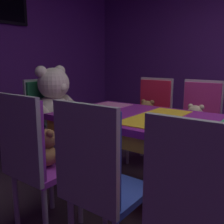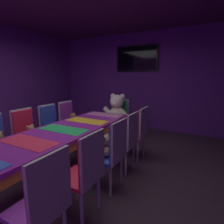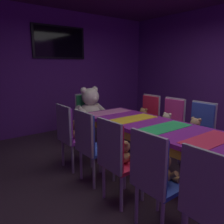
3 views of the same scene
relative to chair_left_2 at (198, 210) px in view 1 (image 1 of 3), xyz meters
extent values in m
cylinder|color=#4C3826|center=(1.25, 1.33, -0.25)|extent=(0.07, 0.07, 0.69)
cylinder|color=#4C3826|center=(0.49, 1.33, -0.25)|extent=(0.07, 0.07, 0.69)
cube|color=yellow|center=(0.87, 0.64, 0.15)|extent=(0.77, 0.32, 0.01)
cube|color=pink|center=(0.87, 1.26, 0.15)|extent=(0.77, 0.32, 0.01)
cube|color=red|center=(-0.06, 0.00, 0.11)|extent=(0.05, 0.38, 0.50)
cube|color=#B2B2B7|center=(-0.08, 0.00, 0.11)|extent=(0.03, 0.41, 0.55)
ellipsoid|color=#9E7247|center=(0.12, 0.00, -0.06)|extent=(0.16, 0.16, 0.13)
sphere|color=#9E7247|center=(0.14, 0.00, 0.05)|extent=(0.13, 0.13, 0.13)
sphere|color=tan|center=(0.18, 0.00, 0.04)|extent=(0.05, 0.05, 0.05)
sphere|color=#9E7247|center=(0.12, 0.05, 0.10)|extent=(0.05, 0.05, 0.05)
sphere|color=#9E7247|center=(0.12, -0.05, 0.10)|extent=(0.05, 0.05, 0.05)
cylinder|color=#9E7247|center=(0.16, 0.08, -0.05)|extent=(0.05, 0.12, 0.11)
cylinder|color=#9E7247|center=(0.23, 0.04, -0.11)|extent=(0.06, 0.12, 0.06)
cylinder|color=#9E7247|center=(0.23, -0.04, -0.11)|extent=(0.06, 0.12, 0.06)
cube|color=#2D47B2|center=(0.14, 0.56, -0.16)|extent=(0.40, 0.40, 0.04)
cube|color=#2D47B2|center=(-0.04, 0.56, 0.11)|extent=(0.05, 0.38, 0.50)
cube|color=#B2B2B7|center=(-0.06, 0.56, 0.11)|extent=(0.03, 0.41, 0.55)
cylinder|color=#B2B2B7|center=(0.30, 0.72, -0.39)|extent=(0.04, 0.04, 0.42)
cylinder|color=#B2B2B7|center=(0.30, 0.40, -0.39)|extent=(0.04, 0.04, 0.42)
cube|color=purple|center=(0.13, 1.10, -0.16)|extent=(0.40, 0.40, 0.04)
cube|color=purple|center=(-0.05, 1.10, 0.11)|extent=(0.05, 0.38, 0.50)
cube|color=#B2B2B7|center=(-0.07, 1.10, 0.11)|extent=(0.03, 0.41, 0.55)
cylinder|color=#B2B2B7|center=(0.29, 1.26, -0.39)|extent=(0.04, 0.04, 0.42)
cylinder|color=#B2B2B7|center=(0.29, 0.94, -0.39)|extent=(0.04, 0.04, 0.42)
cylinder|color=#B2B2B7|center=(-0.03, 1.26, -0.39)|extent=(0.04, 0.04, 0.42)
cylinder|color=#B2B2B7|center=(-0.03, 0.94, -0.39)|extent=(0.04, 0.04, 0.42)
ellipsoid|color=olive|center=(0.13, 1.10, -0.06)|extent=(0.17, 0.17, 0.14)
sphere|color=olive|center=(0.15, 1.10, 0.06)|extent=(0.14, 0.14, 0.14)
sphere|color=#AE7747|center=(0.19, 1.10, 0.05)|extent=(0.05, 0.05, 0.05)
sphere|color=olive|center=(0.13, 1.15, 0.11)|extent=(0.05, 0.05, 0.05)
sphere|color=olive|center=(0.13, 1.05, 0.11)|extent=(0.05, 0.05, 0.05)
cylinder|color=olive|center=(0.17, 1.18, -0.05)|extent=(0.05, 0.12, 0.11)
cylinder|color=olive|center=(0.17, 1.01, -0.05)|extent=(0.05, 0.12, 0.11)
cylinder|color=olive|center=(0.24, 1.14, -0.11)|extent=(0.06, 0.13, 0.06)
cylinder|color=olive|center=(0.24, 1.05, -0.11)|extent=(0.06, 0.13, 0.06)
cube|color=#CC338C|center=(1.60, 0.57, -0.16)|extent=(0.40, 0.40, 0.04)
cube|color=#CC338C|center=(1.78, 0.57, 0.11)|extent=(0.05, 0.38, 0.50)
cube|color=#B2B2B7|center=(1.80, 0.57, 0.11)|extent=(0.03, 0.41, 0.55)
cylinder|color=#B2B2B7|center=(1.76, 0.73, -0.39)|extent=(0.04, 0.04, 0.42)
cylinder|color=#B2B2B7|center=(1.76, 0.41, -0.39)|extent=(0.04, 0.04, 0.42)
cylinder|color=#B2B2B7|center=(1.44, 0.73, -0.39)|extent=(0.04, 0.04, 0.42)
cylinder|color=#B2B2B7|center=(1.44, 0.41, -0.39)|extent=(0.04, 0.04, 0.42)
ellipsoid|color=beige|center=(1.60, 0.57, -0.06)|extent=(0.18, 0.18, 0.15)
sphere|color=beige|center=(1.58, 0.57, 0.08)|extent=(0.15, 0.15, 0.15)
sphere|color=#FDDCAD|center=(1.53, 0.57, 0.07)|extent=(0.05, 0.05, 0.05)
sphere|color=beige|center=(1.60, 0.51, 0.13)|extent=(0.05, 0.05, 0.05)
sphere|color=beige|center=(1.60, 0.62, 0.13)|extent=(0.05, 0.05, 0.05)
cylinder|color=beige|center=(1.56, 0.47, -0.04)|extent=(0.05, 0.13, 0.12)
cylinder|color=beige|center=(1.56, 0.66, -0.04)|extent=(0.05, 0.13, 0.12)
cylinder|color=beige|center=(1.48, 0.52, -0.11)|extent=(0.06, 0.14, 0.06)
cylinder|color=beige|center=(1.48, 0.61, -0.11)|extent=(0.06, 0.14, 0.06)
cube|color=red|center=(1.59, 1.11, -0.16)|extent=(0.40, 0.40, 0.04)
cube|color=red|center=(1.77, 1.11, 0.11)|extent=(0.05, 0.38, 0.50)
cube|color=#B2B2B7|center=(1.79, 1.11, 0.11)|extent=(0.03, 0.41, 0.55)
cylinder|color=#B2B2B7|center=(1.75, 1.27, -0.39)|extent=(0.04, 0.04, 0.42)
cylinder|color=#B2B2B7|center=(1.75, 0.95, -0.39)|extent=(0.04, 0.04, 0.42)
cylinder|color=#B2B2B7|center=(1.43, 1.27, -0.39)|extent=(0.04, 0.04, 0.42)
cylinder|color=#B2B2B7|center=(1.43, 0.95, -0.39)|extent=(0.04, 0.04, 0.42)
ellipsoid|color=olive|center=(1.59, 1.11, -0.06)|extent=(0.18, 0.18, 0.15)
sphere|color=olive|center=(1.58, 1.11, 0.07)|extent=(0.15, 0.15, 0.15)
sphere|color=#AE7747|center=(1.53, 1.11, 0.06)|extent=(0.05, 0.05, 0.05)
sphere|color=olive|center=(1.59, 1.06, 0.13)|extent=(0.05, 0.05, 0.05)
sphere|color=olive|center=(1.59, 1.17, 0.13)|extent=(0.05, 0.05, 0.05)
cylinder|color=olive|center=(1.55, 1.02, -0.04)|extent=(0.05, 0.13, 0.12)
cylinder|color=olive|center=(1.55, 1.20, -0.04)|extent=(0.05, 0.13, 0.12)
cylinder|color=olive|center=(1.47, 1.06, -0.11)|extent=(0.06, 0.14, 0.06)
cylinder|color=olive|center=(1.47, 1.16, -0.11)|extent=(0.06, 0.14, 0.06)
cube|color=#268C4C|center=(0.87, 1.89, -0.16)|extent=(0.40, 0.40, 0.04)
cube|color=#268C4C|center=(0.87, 2.07, 0.11)|extent=(0.38, 0.05, 0.50)
cube|color=#B2B2B7|center=(0.87, 2.10, 0.11)|extent=(0.41, 0.03, 0.55)
cylinder|color=#B2B2B7|center=(1.03, 2.05, -0.39)|extent=(0.04, 0.04, 0.42)
cylinder|color=#B2B2B7|center=(1.03, 1.73, -0.39)|extent=(0.04, 0.04, 0.42)
cylinder|color=#B2B2B7|center=(0.71, 2.05, -0.39)|extent=(0.04, 0.04, 0.42)
cylinder|color=#B2B2B7|center=(0.71, 1.73, -0.39)|extent=(0.04, 0.04, 0.42)
ellipsoid|color=silver|center=(0.87, 1.89, 0.05)|extent=(0.42, 0.42, 0.34)
sphere|color=silver|center=(0.87, 1.86, 0.35)|extent=(0.34, 0.34, 0.34)
sphere|color=white|center=(0.87, 1.74, 0.32)|extent=(0.13, 0.13, 0.13)
sphere|color=silver|center=(1.00, 1.89, 0.48)|extent=(0.13, 0.13, 0.13)
sphere|color=silver|center=(0.75, 1.89, 0.48)|extent=(0.13, 0.13, 0.13)
cylinder|color=silver|center=(1.08, 1.81, 0.08)|extent=(0.30, 0.12, 0.28)
cylinder|color=silver|center=(0.66, 1.81, 0.08)|extent=(0.30, 0.12, 0.28)
cylinder|color=silver|center=(0.98, 1.62, -0.06)|extent=(0.31, 0.14, 0.14)
cylinder|color=silver|center=(0.76, 1.62, -0.06)|extent=(0.31, 0.14, 0.14)
camera|label=1|loc=(-0.96, -0.28, 0.59)|focal=41.35mm
camera|label=2|loc=(2.78, -1.97, 0.94)|focal=28.79mm
camera|label=3|loc=(-1.43, -1.79, 0.95)|focal=35.88mm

